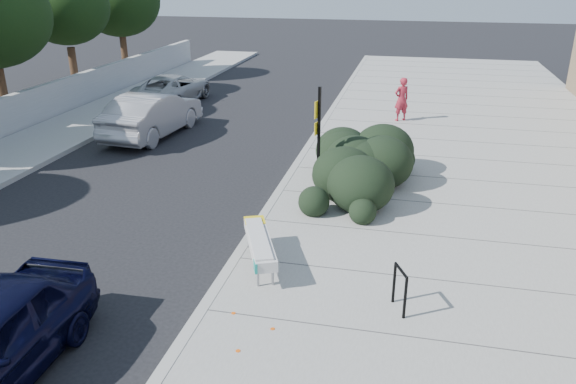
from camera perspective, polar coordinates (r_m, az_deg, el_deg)
name	(u,v)px	position (r m, az deg, el deg)	size (l,w,h in m)	color
ground	(236,264)	(12.20, -5.33, -7.25)	(120.00, 120.00, 0.00)	black
sidewalk_near	(486,196)	(16.33, 19.45, -0.39)	(11.20, 50.00, 0.15)	gray
sidewalk_far	(7,158)	(20.72, -26.68, 3.14)	(3.00, 50.00, 0.15)	gray
curb_near	(287,180)	(16.55, -0.08, 1.25)	(0.22, 50.00, 0.17)	#9E9E99
curb_far	(47,161)	(19.82, -23.29, 2.95)	(0.22, 50.00, 0.17)	#9E9E99
tree_far_e	(65,7)	(28.94, -21.70, 17.02)	(4.00, 4.00, 5.90)	#332114
tree_far_f	(119,1)	(33.22, -16.80, 18.06)	(4.40, 4.40, 6.07)	#332114
bench	(260,243)	(11.57, -2.91, -5.18)	(1.23, 2.17, 0.65)	gray
bike_rack	(400,286)	(10.32, 11.30, -9.30)	(0.27, 0.53, 0.84)	black
sign_post	(318,133)	(15.21, 3.10, 6.00)	(0.15, 0.32, 2.87)	black
hedge	(363,161)	(15.51, 7.65, 3.19)	(2.26, 4.51, 1.69)	black
wagon_silver	(153,114)	(21.68, -13.59, 7.69)	(1.73, 4.97, 1.64)	#9E9DA2
suv_silver	(172,89)	(26.93, -11.68, 10.24)	(2.24, 4.87, 1.35)	#A0A3A5
pedestrian	(402,99)	(23.10, 11.46, 9.22)	(0.63, 0.41, 1.73)	maroon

